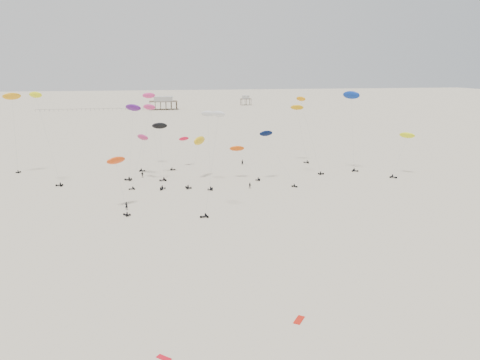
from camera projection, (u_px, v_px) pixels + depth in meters
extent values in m
plane|color=beige|center=(195.00, 138.00, 214.38)|extent=(900.00, 900.00, 0.00)
cube|color=brown|center=(163.00, 101.00, 354.33)|extent=(21.00, 13.00, 0.30)
cube|color=silver|center=(163.00, 99.00, 353.92)|extent=(14.00, 8.40, 3.20)
cube|color=#B2B2AD|center=(163.00, 97.00, 353.50)|extent=(15.00, 9.00, 0.30)
cube|color=brown|center=(246.00, 99.00, 395.81)|extent=(9.00, 7.00, 0.30)
cube|color=silver|center=(246.00, 97.00, 395.49)|extent=(5.60, 4.20, 2.40)
cube|color=#B2B2AD|center=(246.00, 96.00, 395.17)|extent=(6.00, 4.50, 0.30)
cube|color=black|center=(92.00, 109.00, 346.09)|extent=(80.00, 0.10, 0.10)
cylinder|color=gray|center=(280.00, 160.00, 131.01)|extent=(0.03, 0.03, 17.49)
ellipsoid|color=#041036|center=(266.00, 133.00, 134.52)|extent=(4.56, 2.86, 2.12)
cylinder|color=gray|center=(209.00, 151.00, 127.56)|extent=(0.03, 0.03, 21.01)
ellipsoid|color=silver|center=(208.00, 114.00, 130.73)|extent=(4.06, 2.47, 1.87)
cylinder|color=gray|center=(212.00, 165.00, 103.03)|extent=(0.03, 0.03, 22.03)
ellipsoid|color=white|center=(218.00, 114.00, 104.29)|extent=(3.43, 3.17, 1.68)
cylinder|color=gray|center=(155.00, 141.00, 127.11)|extent=(0.03, 0.03, 25.59)
ellipsoid|color=#F4398B|center=(149.00, 95.00, 129.50)|extent=(3.57, 1.30, 1.68)
cylinder|color=gray|center=(400.00, 156.00, 139.67)|extent=(0.03, 0.03, 13.28)
ellipsoid|color=#EEFB15|center=(407.00, 135.00, 141.51)|extent=(4.76, 4.83, 2.35)
cylinder|color=gray|center=(248.00, 165.00, 135.62)|extent=(0.03, 0.03, 10.37)
ellipsoid|color=#ED550C|center=(237.00, 148.00, 136.54)|extent=(4.54, 2.37, 2.16)
cylinder|color=gray|center=(353.00, 134.00, 145.80)|extent=(0.03, 0.03, 22.13)
ellipsoid|color=#0B2F99|center=(351.00, 95.00, 145.32)|extent=(5.14, 5.76, 2.81)
cylinder|color=gray|center=(178.00, 154.00, 150.64)|extent=(0.03, 0.03, 11.01)
ellipsoid|color=#F5113A|center=(184.00, 139.00, 153.11)|extent=(4.00, 3.07, 1.79)
cylinder|color=gray|center=(121.00, 188.00, 105.53)|extent=(0.03, 0.03, 12.85)
ellipsoid|color=#F84A11|center=(116.00, 160.00, 108.09)|extent=(5.22, 4.62, 2.38)
cylinder|color=gray|center=(302.00, 135.00, 159.74)|extent=(0.03, 0.03, 18.10)
ellipsoid|color=#E7A10C|center=(297.00, 107.00, 160.47)|extent=(4.90, 3.49, 2.25)
cylinder|color=gray|center=(48.00, 141.00, 127.96)|extent=(0.03, 0.03, 24.42)
ellipsoid|color=#FAFF15|center=(36.00, 95.00, 127.58)|extent=(4.37, 3.22, 2.04)
cylinder|color=gray|center=(311.00, 137.00, 141.15)|extent=(0.03, 0.03, 22.46)
ellipsoid|color=orange|center=(301.00, 99.00, 140.12)|extent=(3.09, 3.61, 1.72)
cylinder|color=gray|center=(161.00, 153.00, 138.06)|extent=(0.03, 0.03, 17.35)
ellipsoid|color=black|center=(160.00, 126.00, 141.85)|extent=(4.71, 2.02, 2.30)
cylinder|color=gray|center=(138.00, 163.00, 129.95)|extent=(0.03, 0.03, 17.19)
ellipsoid|color=#BC2C69|center=(143.00, 137.00, 135.02)|extent=(4.49, 4.79, 2.27)
cylinder|color=gray|center=(146.00, 139.00, 150.23)|extent=(0.03, 0.03, 21.49)
ellipsoid|color=#E03480|center=(149.00, 107.00, 154.01)|extent=(4.80, 3.86, 2.26)
cylinder|color=gray|center=(194.00, 164.00, 131.25)|extent=(0.03, 0.03, 16.65)
ellipsoid|color=yellow|center=(199.00, 141.00, 136.62)|extent=(4.90, 5.70, 2.74)
cylinder|color=gray|center=(15.00, 136.00, 142.23)|extent=(0.03, 0.03, 21.81)
ellipsoid|color=#FFAA15|center=(12.00, 96.00, 140.02)|extent=(5.67, 4.11, 2.62)
cylinder|color=gray|center=(131.00, 144.00, 136.12)|extent=(0.03, 0.03, 19.97)
ellipsoid|color=#521577|center=(133.00, 108.00, 137.44)|extent=(6.03, 5.54, 2.78)
imported|color=black|center=(127.00, 210.00, 107.40)|extent=(0.92, 0.78, 2.15)
imported|color=black|center=(250.00, 188.00, 126.08)|extent=(0.93, 0.56, 1.88)
imported|color=black|center=(142.00, 177.00, 138.56)|extent=(1.36, 1.17, 2.03)
imported|color=black|center=(242.00, 165.00, 156.04)|extent=(0.83, 0.63, 2.09)
cube|color=red|center=(299.00, 320.00, 60.64)|extent=(2.03, 2.30, 0.08)
cube|color=red|center=(164.00, 358.00, 52.72)|extent=(1.80, 1.73, 0.07)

